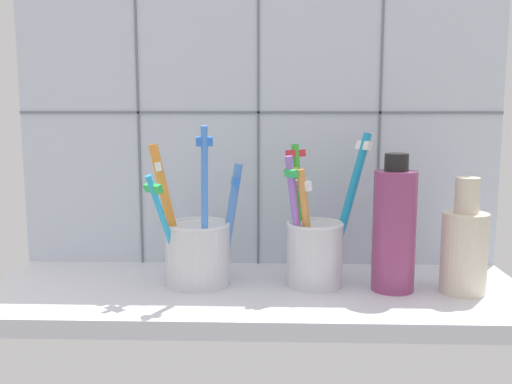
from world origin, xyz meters
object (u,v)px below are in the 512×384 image
(ceramic_vase, at_px, (464,247))
(soap_bottle, at_px, (394,228))
(toothbrush_cup_right, at_px, (314,246))
(toothbrush_cup_left, at_px, (197,248))

(ceramic_vase, distance_m, soap_bottle, 0.08)
(toothbrush_cup_right, bearing_deg, soap_bottle, -8.38)
(toothbrush_cup_left, xyz_separation_m, soap_bottle, (0.23, -0.01, 0.03))
(soap_bottle, bearing_deg, ceramic_vase, -7.71)
(toothbrush_cup_left, relative_size, soap_bottle, 1.20)
(toothbrush_cup_left, bearing_deg, toothbrush_cup_right, 1.10)
(toothbrush_cup_right, xyz_separation_m, soap_bottle, (0.09, -0.01, 0.03))
(toothbrush_cup_left, height_order, ceramic_vase, toothbrush_cup_left)
(toothbrush_cup_left, bearing_deg, ceramic_vase, -3.93)
(ceramic_vase, xyz_separation_m, soap_bottle, (-0.08, 0.01, 0.02))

